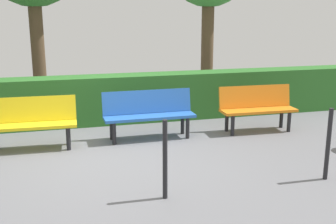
# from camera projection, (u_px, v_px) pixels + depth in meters

# --- Properties ---
(ground_plane) EXTENTS (16.00, 16.00, 0.00)m
(ground_plane) POSITION_uv_depth(u_px,v_px,m) (106.00, 153.00, 6.72)
(ground_plane) COLOR slate
(bench_orange) EXTENTS (1.46, 0.51, 0.86)m
(bench_orange) POSITION_uv_depth(u_px,v_px,m) (257.00, 106.00, 7.90)
(bench_orange) COLOR orange
(bench_orange) RESTS_ON ground_plane
(bench_blue) EXTENTS (1.63, 0.47, 0.86)m
(bench_blue) POSITION_uv_depth(u_px,v_px,m) (149.00, 112.00, 7.43)
(bench_blue) COLOR blue
(bench_blue) RESTS_ON ground_plane
(bench_yellow) EXTENTS (1.48, 0.51, 0.86)m
(bench_yellow) POSITION_uv_depth(u_px,v_px,m) (31.00, 121.00, 6.85)
(bench_yellow) COLOR yellow
(bench_yellow) RESTS_ON ground_plane
(hedge_row) EXTENTS (11.17, 0.60, 0.98)m
(hedge_row) POSITION_uv_depth(u_px,v_px,m) (138.00, 98.00, 8.63)
(hedge_row) COLOR #2D6B28
(hedge_row) RESTS_ON ground_plane
(railing_post_near) EXTENTS (0.06, 0.06, 1.00)m
(railing_post_near) POSITION_uv_depth(u_px,v_px,m) (328.00, 144.00, 5.57)
(railing_post_near) COLOR black
(railing_post_near) RESTS_ON ground_plane
(railing_post_mid) EXTENTS (0.06, 0.06, 1.00)m
(railing_post_mid) POSITION_uv_depth(u_px,v_px,m) (165.00, 160.00, 4.99)
(railing_post_mid) COLOR black
(railing_post_mid) RESTS_ON ground_plane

